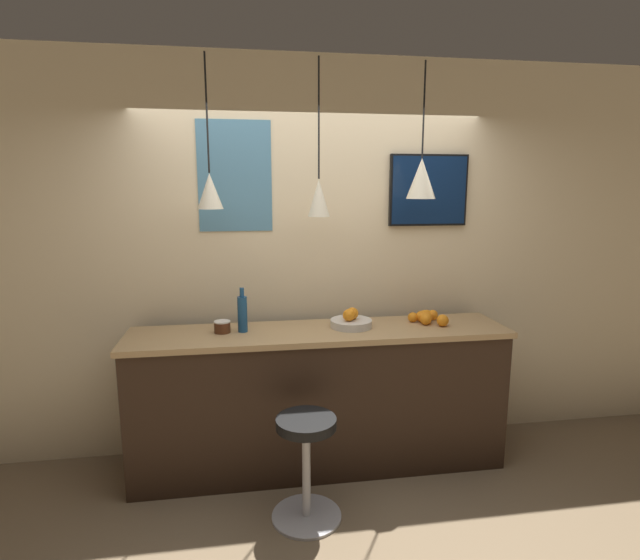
{
  "coord_description": "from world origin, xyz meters",
  "views": [
    {
      "loc": [
        -0.51,
        -2.76,
        1.98
      ],
      "look_at": [
        0.0,
        0.51,
        1.36
      ],
      "focal_mm": 28.0,
      "sensor_mm": 36.0,
      "label": 1
    }
  ],
  "objects": [
    {
      "name": "mounted_tv",
      "position": [
        0.87,
        0.85,
        1.96
      ],
      "size": [
        0.6,
        0.04,
        0.53
      ],
      "color": "black"
    },
    {
      "name": "fruit_bowl",
      "position": [
        0.23,
        0.55,
        1.06
      ],
      "size": [
        0.29,
        0.29,
        0.14
      ],
      "color": "beige",
      "rests_on": "service_counter"
    },
    {
      "name": "spread_jar",
      "position": [
        -0.66,
        0.55,
        1.05
      ],
      "size": [
        0.11,
        0.11,
        0.08
      ],
      "color": "#562D19",
      "rests_on": "service_counter"
    },
    {
      "name": "pendant_lamp_left",
      "position": [
        -0.71,
        0.56,
        1.96
      ],
      "size": [
        0.17,
        0.17,
        0.96
      ],
      "color": "black"
    },
    {
      "name": "juice_bottle",
      "position": [
        -0.53,
        0.55,
        1.14
      ],
      "size": [
        0.07,
        0.07,
        0.3
      ],
      "color": "navy",
      "rests_on": "service_counter"
    },
    {
      "name": "pendant_lamp_middle",
      "position": [
        0.0,
        0.56,
        1.92
      ],
      "size": [
        0.15,
        0.15,
        1.01
      ],
      "color": "black"
    },
    {
      "name": "ground_plane",
      "position": [
        0.0,
        0.0,
        0.0
      ],
      "size": [
        14.0,
        14.0,
        0.0
      ],
      "primitive_type": "plane",
      "color": "#756047"
    },
    {
      "name": "service_counter",
      "position": [
        0.0,
        0.51,
        0.51
      ],
      "size": [
        2.62,
        0.56,
        1.01
      ],
      "color": "black",
      "rests_on": "ground_plane"
    },
    {
      "name": "wall_poster",
      "position": [
        -0.55,
        0.87,
        2.06
      ],
      "size": [
        0.51,
        0.01,
        0.77
      ],
      "color": "teal"
    },
    {
      "name": "orange_pile",
      "position": [
        0.79,
        0.57,
        1.05
      ],
      "size": [
        0.25,
        0.26,
        0.09
      ],
      "color": "orange",
      "rests_on": "service_counter"
    },
    {
      "name": "back_wall",
      "position": [
        0.0,
        0.9,
        1.45
      ],
      "size": [
        8.0,
        0.06,
        2.9
      ],
      "color": "beige",
      "rests_on": "ground_plane"
    },
    {
      "name": "pendant_lamp_right",
      "position": [
        0.71,
        0.56,
        2.04
      ],
      "size": [
        0.2,
        0.2,
        0.9
      ],
      "color": "black"
    },
    {
      "name": "bar_stool",
      "position": [
        -0.17,
        -0.06,
        0.42
      ],
      "size": [
        0.42,
        0.42,
        0.65
      ],
      "color": "#B7B7BC",
      "rests_on": "ground_plane"
    }
  ]
}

